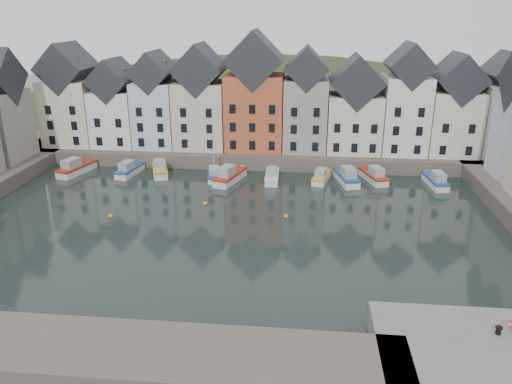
# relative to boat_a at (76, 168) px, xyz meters

# --- Properties ---
(ground) EXTENTS (260.00, 260.00, 0.00)m
(ground) POSITION_rel_boat_a_xyz_m (25.06, -18.28, -0.78)
(ground) COLOR black
(ground) RESTS_ON ground
(far_quay) EXTENTS (90.00, 16.00, 2.00)m
(far_quay) POSITION_rel_boat_a_xyz_m (25.06, 11.72, 0.22)
(far_quay) COLOR brown
(far_quay) RESTS_ON ground
(near_wall) EXTENTS (50.00, 6.00, 2.00)m
(near_wall) POSITION_rel_boat_a_xyz_m (15.06, -40.28, 0.22)
(near_wall) COLOR brown
(near_wall) RESTS_ON ground
(hillside) EXTENTS (153.60, 70.40, 64.00)m
(hillside) POSITION_rel_boat_a_xyz_m (25.08, 37.72, -18.74)
(hillside) COLOR #233319
(hillside) RESTS_ON ground
(far_terrace) EXTENTS (72.37, 8.16, 17.78)m
(far_terrace) POSITION_rel_boat_a_xyz_m (28.27, 9.72, 8.10)
(far_terrace) COLOR beige
(far_terrace) RESTS_ON far_quay
(mooring_buoys) EXTENTS (20.50, 5.50, 0.50)m
(mooring_buoys) POSITION_rel_boat_a_xyz_m (21.06, -12.95, -0.63)
(mooring_buoys) COLOR orange
(mooring_buoys) RESTS_ON ground
(boat_a) EXTENTS (3.78, 7.15, 2.62)m
(boat_a) POSITION_rel_boat_a_xyz_m (0.00, 0.00, 0.00)
(boat_a) COLOR silver
(boat_a) RESTS_ON ground
(boat_b) EXTENTS (2.74, 6.32, 2.35)m
(boat_b) POSITION_rel_boat_a_xyz_m (7.90, 0.27, -0.08)
(boat_b) COLOR silver
(boat_b) RESTS_ON ground
(boat_c) EXTENTS (3.97, 6.76, 2.48)m
(boat_c) POSITION_rel_boat_a_xyz_m (12.24, 0.84, -0.04)
(boat_c) COLOR silver
(boat_c) RESTS_ON ground
(boat_d) EXTENTS (2.75, 5.85, 10.75)m
(boat_d) POSITION_rel_boat_a_xyz_m (20.39, -0.48, -0.08)
(boat_d) COLOR silver
(boat_d) RESTS_ON ground
(boat_e) EXTENTS (4.10, 7.34, 2.69)m
(boat_e) POSITION_rel_boat_a_xyz_m (22.73, -1.47, 0.02)
(boat_e) COLOR silver
(boat_e) RESTS_ON ground
(boat_f) EXTENTS (1.97, 5.93, 2.26)m
(boat_f) POSITION_rel_boat_a_xyz_m (28.55, -0.49, -0.11)
(boat_f) COLOR silver
(boat_f) RESTS_ON ground
(boat_g) EXTENTS (2.97, 5.88, 2.16)m
(boat_g) POSITION_rel_boat_a_xyz_m (35.36, 0.05, -0.14)
(boat_g) COLOR silver
(boat_g) RESTS_ON ground
(boat_h) EXTENTS (3.58, 7.04, 2.59)m
(boat_h) POSITION_rel_boat_a_xyz_m (38.76, -0.11, -0.01)
(boat_h) COLOR silver
(boat_h) RESTS_ON ground
(boat_i) EXTENTS (3.74, 6.60, 2.42)m
(boat_i) POSITION_rel_boat_a_xyz_m (42.56, 0.92, -0.06)
(boat_i) COLOR silver
(boat_i) RESTS_ON ground
(boat_j) EXTENTS (2.56, 6.35, 2.37)m
(boat_j) POSITION_rel_boat_a_xyz_m (50.63, -0.37, -0.07)
(boat_j) COLOR silver
(boat_j) RESTS_ON ground
(mooring_bollard) EXTENTS (0.48, 0.48, 0.56)m
(mooring_bollard) POSITION_rel_boat_a_xyz_m (46.21, -36.49, 1.53)
(mooring_bollard) COLOR black
(mooring_bollard) RESTS_ON near_quay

